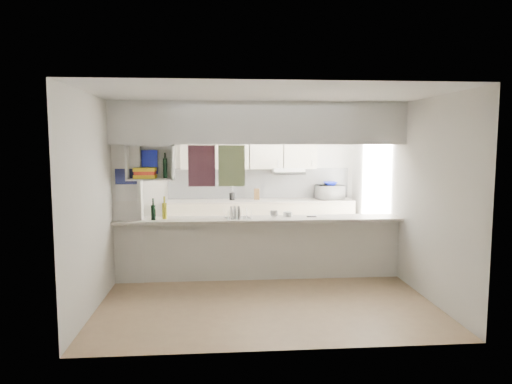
{
  "coord_description": "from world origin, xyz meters",
  "views": [
    {
      "loc": [
        -0.58,
        -6.63,
        2.02
      ],
      "look_at": [
        -0.01,
        0.5,
        1.25
      ],
      "focal_mm": 32.0,
      "sensor_mm": 36.0,
      "label": 1
    }
  ],
  "objects": [
    {
      "name": "microwave",
      "position": [
        1.58,
        2.11,
        1.06
      ],
      "size": [
        0.56,
        0.43,
        0.28
      ],
      "primitive_type": "imported",
      "rotation": [
        0.0,
        0.0,
        3.34
      ],
      "color": "white",
      "rests_on": "bench_top"
    },
    {
      "name": "utensil_jar",
      "position": [
        -0.35,
        2.15,
        0.99
      ],
      "size": [
        0.1,
        0.1,
        0.14
      ],
      "primitive_type": "cylinder",
      "color": "black",
      "rests_on": "bench_top"
    },
    {
      "name": "plastic_tubs",
      "position": [
        0.47,
        0.1,
        0.95
      ],
      "size": [
        0.49,
        0.17,
        0.07
      ],
      "color": "silver",
      "rests_on": "breakfast_bar"
    },
    {
      "name": "floor",
      "position": [
        0.0,
        0.0,
        0.0
      ],
      "size": [
        4.8,
        4.8,
        0.0
      ],
      "primitive_type": "plane",
      "color": "#9F7D5C",
      "rests_on": "ground"
    },
    {
      "name": "servery_partition",
      "position": [
        -0.17,
        0.0,
        1.66
      ],
      "size": [
        4.2,
        0.5,
        2.6
      ],
      "color": "silver",
      "rests_on": "floor"
    },
    {
      "name": "wall_left",
      "position": [
        -2.1,
        0.0,
        1.3
      ],
      "size": [
        0.0,
        4.8,
        4.8
      ],
      "primitive_type": "plane",
      "rotation": [
        1.57,
        0.0,
        1.57
      ],
      "color": "silver",
      "rests_on": "floor"
    },
    {
      "name": "ceiling",
      "position": [
        0.0,
        0.0,
        2.6
      ],
      "size": [
        4.8,
        4.8,
        0.0
      ],
      "primitive_type": "plane",
      "color": "white",
      "rests_on": "wall_back"
    },
    {
      "name": "wall_right",
      "position": [
        2.1,
        0.0,
        1.3
      ],
      "size": [
        0.0,
        4.8,
        4.8
      ],
      "primitive_type": "plane",
      "rotation": [
        1.57,
        0.0,
        -1.57
      ],
      "color": "silver",
      "rests_on": "floor"
    },
    {
      "name": "dish_rack",
      "position": [
        -0.33,
        -0.05,
        1.0
      ],
      "size": [
        0.41,
        0.34,
        0.2
      ],
      "rotation": [
        0.0,
        0.0,
        0.2
      ],
      "color": "silver",
      "rests_on": "breakfast_bar"
    },
    {
      "name": "wine_bottles",
      "position": [
        -1.46,
        -0.02,
        1.04
      ],
      "size": [
        0.22,
        0.15,
        0.33
      ],
      "color": "black",
      "rests_on": "breakfast_bar"
    },
    {
      "name": "kitchen_run",
      "position": [
        0.16,
        2.14,
        0.83
      ],
      "size": [
        3.6,
        0.63,
        2.24
      ],
      "color": "beige",
      "rests_on": "floor"
    },
    {
      "name": "knife_block",
      "position": [
        0.14,
        2.18,
        1.03
      ],
      "size": [
        0.12,
        0.1,
        0.21
      ],
      "primitive_type": "cube",
      "rotation": [
        0.0,
        0.0,
        -0.12
      ],
      "color": "#4E361B",
      "rests_on": "bench_top"
    },
    {
      "name": "wall_back",
      "position": [
        0.0,
        2.4,
        1.3
      ],
      "size": [
        4.2,
        0.0,
        4.2
      ],
      "primitive_type": "plane",
      "rotation": [
        1.57,
        0.0,
        0.0
      ],
      "color": "silver",
      "rests_on": "floor"
    },
    {
      "name": "cubby_shelf",
      "position": [
        -1.57,
        -0.06,
        1.71
      ],
      "size": [
        0.65,
        0.35,
        0.5
      ],
      "color": "white",
      "rests_on": "bulkhead"
    },
    {
      "name": "cup",
      "position": [
        0.21,
        -0.04,
        0.98
      ],
      "size": [
        0.15,
        0.15,
        0.1
      ],
      "primitive_type": "imported",
      "rotation": [
        0.0,
        0.0,
        0.21
      ],
      "color": "white",
      "rests_on": "dish_rack"
    },
    {
      "name": "bowl",
      "position": [
        1.58,
        2.09,
        1.23
      ],
      "size": [
        0.27,
        0.27,
        0.07
      ],
      "primitive_type": "imported",
      "color": "#0E189C",
      "rests_on": "microwave"
    }
  ]
}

